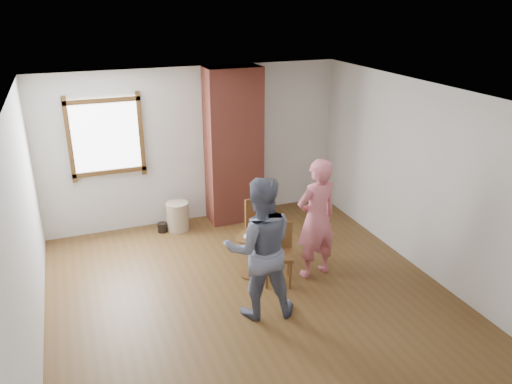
{
  "coord_description": "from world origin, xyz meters",
  "views": [
    {
      "loc": [
        -1.91,
        -5.07,
        3.65
      ],
      "look_at": [
        0.34,
        0.8,
        1.15
      ],
      "focal_mm": 35.0,
      "sensor_mm": 36.0,
      "label": 1
    }
  ],
  "objects_px": {
    "side_table": "(250,250)",
    "person_pink": "(316,219)",
    "dining_chair_right": "(278,249)",
    "dining_chair_left": "(262,226)",
    "stoneware_crock": "(178,216)",
    "man": "(260,248)"
  },
  "relations": [
    {
      "from": "side_table",
      "to": "person_pink",
      "type": "xyz_separation_m",
      "value": [
        0.84,
        -0.28,
        0.44
      ]
    },
    {
      "from": "side_table",
      "to": "dining_chair_left",
      "type": "bearing_deg",
      "value": 50.73
    },
    {
      "from": "dining_chair_left",
      "to": "dining_chair_right",
      "type": "xyz_separation_m",
      "value": [
        -0.03,
        -0.65,
        -0.05
      ]
    },
    {
      "from": "dining_chair_left",
      "to": "stoneware_crock",
      "type": "bearing_deg",
      "value": 118.06
    },
    {
      "from": "stoneware_crock",
      "to": "man",
      "type": "xyz_separation_m",
      "value": [
        0.42,
        -2.65,
        0.64
      ]
    },
    {
      "from": "dining_chair_left",
      "to": "dining_chair_right",
      "type": "bearing_deg",
      "value": -99.01
    },
    {
      "from": "dining_chair_right",
      "to": "side_table",
      "type": "height_order",
      "value": "dining_chair_right"
    },
    {
      "from": "man",
      "to": "person_pink",
      "type": "height_order",
      "value": "man"
    },
    {
      "from": "stoneware_crock",
      "to": "person_pink",
      "type": "relative_size",
      "value": 0.28
    },
    {
      "from": "dining_chair_right",
      "to": "person_pink",
      "type": "bearing_deg",
      "value": 14.98
    },
    {
      "from": "stoneware_crock",
      "to": "dining_chair_right",
      "type": "relative_size",
      "value": 0.57
    },
    {
      "from": "side_table",
      "to": "man",
      "type": "distance_m",
      "value": 0.99
    },
    {
      "from": "person_pink",
      "to": "dining_chair_right",
      "type": "bearing_deg",
      "value": -14.96
    },
    {
      "from": "dining_chair_right",
      "to": "person_pink",
      "type": "relative_size",
      "value": 0.49
    },
    {
      "from": "dining_chair_right",
      "to": "side_table",
      "type": "relative_size",
      "value": 1.38
    },
    {
      "from": "dining_chair_right",
      "to": "man",
      "type": "xyz_separation_m",
      "value": [
        -0.5,
        -0.61,
        0.42
      ]
    },
    {
      "from": "side_table",
      "to": "person_pink",
      "type": "bearing_deg",
      "value": -18.53
    },
    {
      "from": "dining_chair_left",
      "to": "person_pink",
      "type": "xyz_separation_m",
      "value": [
        0.5,
        -0.7,
        0.33
      ]
    },
    {
      "from": "dining_chair_left",
      "to": "dining_chair_right",
      "type": "distance_m",
      "value": 0.65
    },
    {
      "from": "stoneware_crock",
      "to": "man",
      "type": "relative_size",
      "value": 0.27
    },
    {
      "from": "dining_chair_left",
      "to": "person_pink",
      "type": "height_order",
      "value": "person_pink"
    },
    {
      "from": "man",
      "to": "side_table",
      "type": "bearing_deg",
      "value": -90.88
    }
  ]
}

